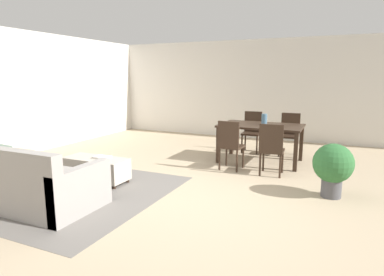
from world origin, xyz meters
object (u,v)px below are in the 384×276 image
(dining_table, at_px, (261,129))
(dining_chair_near_right, at_px, (271,147))
(dining_chair_near_left, at_px, (230,142))
(vase_centerpiece, at_px, (264,119))
(dining_chair_far_left, at_px, (252,129))
(potted_plant, at_px, (333,166))
(couch, at_px, (20,183))
(ottoman_table, at_px, (96,168))
(book_on_ottoman, at_px, (102,157))
(dining_chair_far_right, at_px, (290,132))

(dining_table, xyz_separation_m, dining_chair_near_right, (0.39, -0.89, -0.15))
(dining_table, xyz_separation_m, dining_chair_near_left, (-0.37, -0.84, -0.15))
(dining_chair_near_left, xyz_separation_m, vase_centerpiece, (0.43, 0.85, 0.35))
(dining_chair_far_left, distance_m, potted_plant, 3.01)
(dining_chair_near_right, bearing_deg, couch, -136.40)
(ottoman_table, xyz_separation_m, dining_chair_near_right, (2.54, 1.53, 0.29))
(couch, xyz_separation_m, potted_plant, (3.84, 2.02, 0.17))
(dining_chair_near_right, xyz_separation_m, potted_plant, (1.00, -0.68, -0.06))
(potted_plant, bearing_deg, vase_centerpiece, 130.21)
(dining_chair_far_left, relative_size, potted_plant, 1.18)
(dining_table, relative_size, dining_chair_far_left, 1.75)
(dining_table, height_order, dining_chair_far_left, dining_chair_far_left)
(ottoman_table, bearing_deg, dining_chair_near_right, 31.06)
(couch, height_order, dining_chair_near_left, dining_chair_near_left)
(ottoman_table, height_order, dining_chair_near_right, dining_chair_near_right)
(ottoman_table, xyz_separation_m, dining_chair_near_left, (1.78, 1.58, 0.29))
(dining_table, relative_size, potted_plant, 2.06)
(dining_table, bearing_deg, book_on_ottoman, -130.66)
(ottoman_table, bearing_deg, book_on_ottoman, 19.31)
(dining_table, bearing_deg, vase_centerpiece, 17.24)
(couch, distance_m, dining_table, 4.35)
(dining_chair_far_left, bearing_deg, dining_chair_near_right, -65.79)
(couch, relative_size, dining_chair_far_left, 2.37)
(dining_table, distance_m, dining_chair_far_right, 0.98)
(dining_chair_far_left, bearing_deg, vase_centerpiece, -61.92)
(couch, distance_m, dining_chair_far_right, 5.31)
(dining_chair_near_right, bearing_deg, potted_plant, -34.13)
(ottoman_table, xyz_separation_m, dining_table, (2.15, 2.42, 0.44))
(dining_chair_near_left, distance_m, dining_chair_far_left, 1.70)
(ottoman_table, height_order, vase_centerpiece, vase_centerpiece)
(book_on_ottoman, height_order, potted_plant, potted_plant)
(couch, distance_m, dining_chair_near_right, 3.92)
(dining_table, xyz_separation_m, dining_chair_far_left, (-0.39, 0.86, -0.15))
(potted_plant, bearing_deg, dining_chair_far_right, 111.42)
(potted_plant, bearing_deg, dining_chair_far_left, 126.40)
(ottoman_table, distance_m, dining_chair_near_right, 2.98)
(ottoman_table, bearing_deg, couch, -104.17)
(dining_table, bearing_deg, potted_plant, -48.31)
(ottoman_table, height_order, potted_plant, potted_plant)
(couch, relative_size, book_on_ottoman, 8.39)
(vase_centerpiece, relative_size, book_on_ottoman, 0.84)
(dining_table, bearing_deg, couch, -124.25)
(ottoman_table, xyz_separation_m, book_on_ottoman, (0.10, 0.04, 0.19))
(couch, height_order, dining_chair_far_right, dining_chair_far_right)
(dining_chair_near_right, bearing_deg, dining_chair_far_right, 88.38)
(dining_chair_far_right, distance_m, potted_plant, 2.61)
(dining_table, distance_m, book_on_ottoman, 3.15)
(ottoman_table, distance_m, dining_chair_far_right, 4.19)
(dining_chair_near_right, height_order, potted_plant, dining_chair_near_right)
(dining_chair_near_right, distance_m, vase_centerpiece, 1.03)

